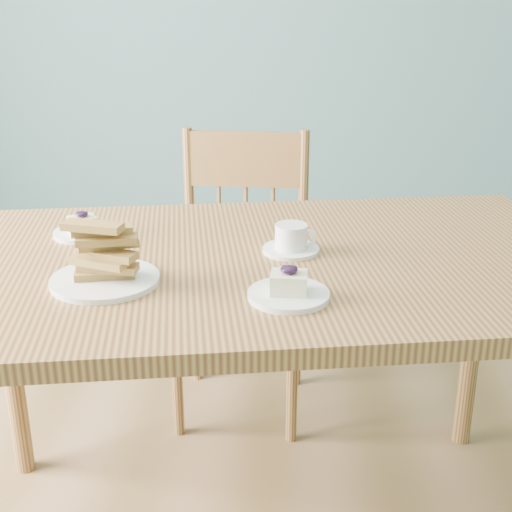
% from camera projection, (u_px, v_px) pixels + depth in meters
% --- Properties ---
extents(room, '(5.01, 5.01, 2.71)m').
position_uv_depth(room, '(361.00, 28.00, 1.31)').
color(room, olive).
rests_on(room, ground).
extents(dining_table, '(1.66, 1.11, 0.83)m').
position_uv_depth(dining_table, '(264.00, 290.00, 1.69)').
color(dining_table, '#A4793E').
rests_on(dining_table, ground).
extents(dining_chair, '(0.46, 0.44, 0.97)m').
position_uv_depth(dining_chair, '(241.00, 275.00, 2.42)').
color(dining_chair, '#A4793E').
rests_on(dining_chair, ground).
extents(cheesecake_plate_near, '(0.17, 0.17, 0.07)m').
position_uv_depth(cheesecake_plate_near, '(289.00, 290.00, 1.44)').
color(cheesecake_plate_near, white).
rests_on(cheesecake_plate_near, dining_table).
extents(cheesecake_plate_far, '(0.15, 0.15, 0.06)m').
position_uv_depth(cheesecake_plate_far, '(83.00, 229.00, 1.80)').
color(cheesecake_plate_far, white).
rests_on(cheesecake_plate_far, dining_table).
extents(coffee_cup, '(0.13, 0.13, 0.07)m').
position_uv_depth(coffee_cup, '(292.00, 240.00, 1.68)').
color(coffee_cup, white).
rests_on(coffee_cup, dining_table).
extents(biscotti_plate, '(0.23, 0.23, 0.14)m').
position_uv_depth(biscotti_plate, '(104.00, 262.00, 1.50)').
color(biscotti_plate, white).
rests_on(biscotti_plate, dining_table).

